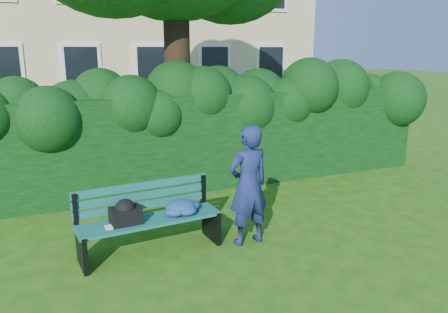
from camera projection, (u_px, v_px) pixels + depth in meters
name	position (u px, v px, depth m)	size (l,w,h in m)	color
ground	(239.00, 226.00, 6.63)	(80.00, 80.00, 0.00)	#1C560F
hedge	(191.00, 141.00, 8.38)	(10.00, 1.00, 1.80)	black
park_bench	(154.00, 215.00, 5.72)	(1.90, 0.71, 0.89)	#0F4E42
man_reading	(248.00, 186.00, 5.87)	(0.60, 0.40, 1.66)	navy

